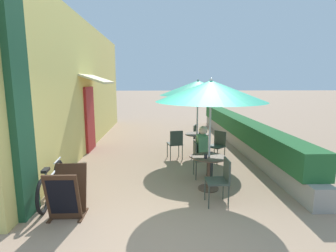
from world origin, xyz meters
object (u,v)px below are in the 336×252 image
at_px(cafe_chair_near_right, 199,156).
at_px(bicycle_leaning, 52,184).
at_px(cafe_chair_mid_back, 175,142).
at_px(coffee_cup_near, 206,156).
at_px(patio_umbrella_mid, 198,88).
at_px(menu_board, 67,193).
at_px(patio_table_near, 209,167).
at_px(coffee_cup_mid, 200,133).
at_px(patio_umbrella_near, 211,91).
at_px(cafe_chair_near_left, 221,178).
at_px(cafe_chair_mid_left, 218,144).
at_px(patio_table_mid, 197,141).
at_px(cafe_chair_mid_right, 198,136).
at_px(seated_patron_near_right, 204,149).

bearing_deg(cafe_chair_near_right, bicycle_leaning, -71.13).
height_order(cafe_chair_near_right, bicycle_leaning, cafe_chair_near_right).
xyz_separation_m(cafe_chair_mid_back, bicycle_leaning, (-2.57, -2.61, -0.18)).
height_order(coffee_cup_near, patio_umbrella_mid, patio_umbrella_mid).
bearing_deg(menu_board, cafe_chair_near_right, 34.46).
xyz_separation_m(patio_table_near, coffee_cup_mid, (0.18, 2.32, 0.26)).
relative_size(patio_umbrella_near, coffee_cup_mid, 26.08).
bearing_deg(cafe_chair_near_left, cafe_chair_mid_left, -12.72).
relative_size(cafe_chair_near_right, patio_umbrella_mid, 0.37).
bearing_deg(patio_table_near, cafe_chair_mid_left, 72.07).
bearing_deg(menu_board, patio_umbrella_near, 21.64).
xyz_separation_m(cafe_chair_near_left, patio_table_mid, (0.02, 3.12, -0.02)).
relative_size(cafe_chair_near_left, coffee_cup_near, 9.67).
height_order(cafe_chair_mid_left, cafe_chair_mid_right, same).
xyz_separation_m(patio_umbrella_near, menu_board, (-2.62, -1.04, -1.67)).
bearing_deg(patio_table_near, patio_umbrella_near, -90.00).
height_order(patio_table_mid, patio_umbrella_mid, patio_umbrella_mid).
height_order(cafe_chair_mid_right, menu_board, cafe_chair_mid_right).
bearing_deg(menu_board, patio_table_near, 21.64).
height_order(patio_umbrella_near, coffee_cup_near, patio_umbrella_near).
bearing_deg(patio_table_near, cafe_chair_mid_back, 104.29).
distance_m(cafe_chair_near_left, coffee_cup_mid, 3.03).
xyz_separation_m(seated_patron_near_right, coffee_cup_mid, (0.16, 1.62, 0.07)).
distance_m(coffee_cup_near, cafe_chair_mid_right, 3.25).
relative_size(cafe_chair_mid_back, bicycle_leaning, 0.52).
bearing_deg(cafe_chair_mid_right, cafe_chair_near_right, 9.79).
bearing_deg(bicycle_leaning, coffee_cup_mid, 33.93).
relative_size(patio_umbrella_mid, bicycle_leaning, 1.41).
bearing_deg(patio_umbrella_mid, coffee_cup_near, -94.52).
bearing_deg(patio_umbrella_mid, cafe_chair_mid_left, -41.50).
relative_size(coffee_cup_mid, bicycle_leaning, 0.05).
height_order(cafe_chair_near_left, cafe_chair_near_right, same).
relative_size(patio_umbrella_near, cafe_chair_mid_right, 2.70).
distance_m(cafe_chair_near_left, patio_table_mid, 3.12).
distance_m(patio_umbrella_mid, cafe_chair_mid_right, 1.72).
relative_size(patio_table_near, cafe_chair_near_right, 0.82).
distance_m(cafe_chair_near_left, cafe_chair_mid_right, 3.81).
distance_m(seated_patron_near_right, coffee_cup_mid, 1.63).
relative_size(cafe_chair_near_right, menu_board, 1.03).
relative_size(cafe_chair_mid_right, coffee_cup_mid, 9.67).
bearing_deg(cafe_chair_mid_right, patio_umbrella_near, 13.22).
xyz_separation_m(cafe_chair_near_left, menu_board, (-2.71, -0.35, -0.10)).
bearing_deg(patio_table_near, menu_board, -158.26).
bearing_deg(coffee_cup_near, patio_umbrella_mid, 85.48).
bearing_deg(patio_umbrella_mid, cafe_chair_near_left, -90.29).
height_order(cafe_chair_mid_right, bicycle_leaning, cafe_chair_mid_right).
height_order(patio_umbrella_mid, coffee_cup_mid, patio_umbrella_mid).
bearing_deg(patio_table_mid, cafe_chair_mid_back, -161.50).
bearing_deg(cafe_chair_mid_back, cafe_chair_near_right, -84.89).
bearing_deg(patio_table_mid, cafe_chair_mid_left, -41.50).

